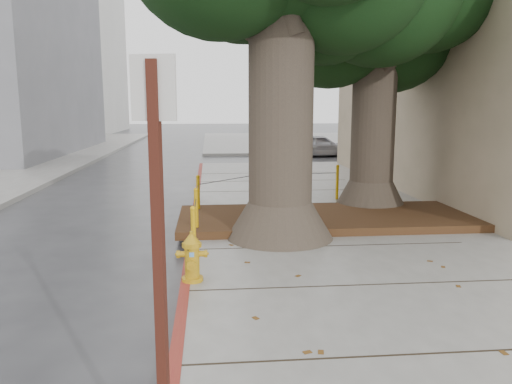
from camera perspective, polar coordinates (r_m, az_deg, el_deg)
The scene contains 13 objects.
ground at distance 7.25m, azimuth 8.18°, elevation -11.71°, with size 140.00×140.00×0.00m, color #28282B.
sidewalk_far at distance 37.42m, azimuth 6.46°, elevation 5.81°, with size 16.00×20.00×0.15m, color slate.
curb_red at distance 9.41m, azimuth -7.46°, elevation -6.13°, with size 0.14×26.00×0.16m, color maroon.
planter_bed at distance 11.02m, azimuth 8.06°, elevation -2.96°, with size 6.40×2.60×0.16m, color black.
building_far_white at distance 54.01m, azimuth -22.59°, elevation 14.24°, with size 12.00×18.00×15.00m, color silver.
building_side_white at distance 37.06m, azimuth 23.60°, elevation 11.88°, with size 10.00×10.00×9.00m, color silver.
building_side_grey at distance 45.34m, azimuth 26.83°, elevation 13.02°, with size 12.00×14.00×12.00m, color slate.
tree_far at distance 12.83m, azimuth 15.10°, elevation 20.14°, with size 4.50×3.80×7.17m.
bollard_ring at distance 11.13m, azimuth -1.34°, elevation -0.46°, with size 3.79×5.39×0.95m.
fire_hydrant at distance 7.26m, azimuth -7.33°, elevation -7.37°, with size 0.38×0.34×0.74m.
signpost at distance 3.18m, azimuth -11.03°, elevation -7.07°, with size 0.27×0.09×2.79m.
car_silver at distance 26.54m, azimuth 7.17°, elevation 5.30°, with size 1.40×3.48×1.19m, color #A3A3A8.
car_red at distance 26.79m, azimuth 15.66°, elevation 5.00°, with size 1.20×3.45×1.14m, color maroon.
Camera 1 is at (-1.63, -6.55, 2.65)m, focal length 35.00 mm.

